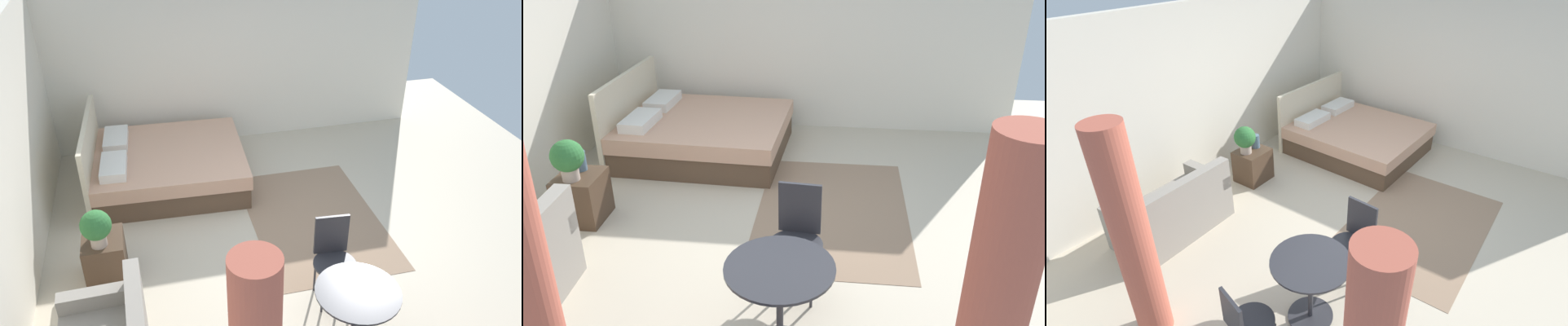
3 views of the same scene
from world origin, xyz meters
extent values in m
cube|color=beige|center=(0.00, 0.00, -0.01)|extent=(8.72, 8.74, 0.02)
cube|color=silver|center=(0.00, 2.87, 1.28)|extent=(8.72, 0.12, 2.57)
cube|color=silver|center=(2.86, 0.00, 1.28)|extent=(0.12, 5.74, 2.57)
cube|color=#93755B|center=(0.35, -0.44, 0.00)|extent=(2.34, 1.57, 0.01)
cube|color=brown|center=(1.68, 1.23, 0.15)|extent=(1.82, 2.05, 0.30)
cube|color=tan|center=(1.68, 1.23, 0.40)|extent=(1.86, 2.09, 0.20)
cube|color=beige|center=(1.73, 2.25, 0.51)|extent=(1.80, 0.14, 1.03)
cube|color=white|center=(1.33, 1.96, 0.55)|extent=(0.64, 0.35, 0.12)
cube|color=white|center=(2.10, 1.92, 0.55)|extent=(0.64, 0.35, 0.12)
cube|color=gray|center=(-1.57, 2.07, 0.22)|extent=(1.40, 0.79, 0.44)
cube|color=gray|center=(-1.56, 1.76, 0.64)|extent=(1.38, 0.17, 0.41)
cube|color=gray|center=(-0.95, 2.09, 0.52)|extent=(0.16, 0.76, 0.16)
cube|color=gray|center=(-2.19, 2.06, 0.52)|extent=(0.16, 0.76, 0.16)
cube|color=#473323|center=(-0.06, 2.09, 0.25)|extent=(0.48, 0.43, 0.50)
cylinder|color=tan|center=(-0.16, 2.11, 0.56)|extent=(0.17, 0.17, 0.12)
sphere|color=#2D6B33|center=(-0.16, 2.11, 0.76)|extent=(0.32, 0.32, 0.32)
cylinder|color=slate|center=(0.06, 2.11, 0.60)|extent=(0.12, 0.12, 0.20)
cylinder|color=#2D2D33|center=(-1.64, -0.11, 0.01)|extent=(0.45, 0.45, 0.02)
cylinder|color=#2D2D33|center=(-1.64, -0.11, 0.36)|extent=(0.05, 0.05, 0.71)
cylinder|color=#2D2D33|center=(-1.64, -0.11, 0.72)|extent=(0.75, 0.75, 0.02)
cylinder|color=#2D2D33|center=(-1.14, 0.00, 0.23)|extent=(0.02, 0.02, 0.46)
cylinder|color=#2D2D33|center=(-1.16, -0.30, 0.23)|extent=(0.02, 0.02, 0.46)
cylinder|color=#2D2D33|center=(-0.83, -0.02, 0.23)|extent=(0.02, 0.02, 0.46)
cylinder|color=#2D2D33|center=(-0.86, -0.33, 0.23)|extent=(0.02, 0.02, 0.46)
cylinder|color=#2D2D33|center=(-1.00, -0.16, 0.47)|extent=(0.47, 0.47, 0.02)
cube|color=#2D2D33|center=(-0.81, -0.18, 0.70)|extent=(0.06, 0.35, 0.44)
cylinder|color=#2D2D33|center=(-2.10, 0.16, 0.21)|extent=(0.02, 0.02, 0.42)
cylinder|color=#2D2D33|center=(-2.27, 0.06, 0.43)|extent=(0.49, 0.49, 0.02)
cube|color=#2D2D33|center=(-2.43, 0.10, 0.63)|extent=(0.11, 0.32, 0.39)
cylinder|color=#C15B47|center=(-2.61, 1.02, 1.08)|extent=(0.31, 0.31, 2.15)
camera|label=1|loc=(-4.67, 1.50, 3.99)|focal=36.09mm
camera|label=2|loc=(-4.47, -0.45, 2.86)|focal=36.25mm
camera|label=3|loc=(-3.81, -1.64, 3.28)|focal=27.20mm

